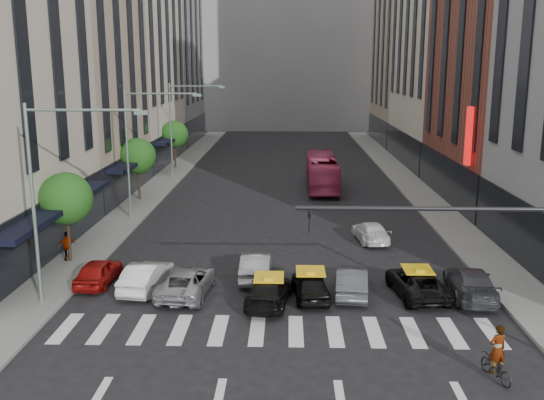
# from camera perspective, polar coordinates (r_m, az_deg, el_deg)

# --- Properties ---
(ground) EXTENTS (160.00, 160.00, 0.00)m
(ground) POSITION_cam_1_polar(r_m,az_deg,el_deg) (24.20, 0.84, -13.68)
(ground) COLOR black
(ground) RESTS_ON ground
(sidewalk_left) EXTENTS (3.00, 96.00, 0.15)m
(sidewalk_left) POSITION_cam_1_polar(r_m,az_deg,el_deg) (54.09, -11.03, 0.94)
(sidewalk_left) COLOR slate
(sidewalk_left) RESTS_ON ground
(sidewalk_right) EXTENTS (3.00, 96.00, 0.15)m
(sidewalk_right) POSITION_cam_1_polar(r_m,az_deg,el_deg) (53.99, 13.55, 0.80)
(sidewalk_right) COLOR slate
(sidewalk_right) RESTS_ON ground
(building_left_b) EXTENTS (8.00, 16.00, 24.00)m
(building_left_b) POSITION_cam_1_polar(r_m,az_deg,el_deg) (52.65, -18.08, 13.32)
(building_left_b) COLOR tan
(building_left_b) RESTS_ON ground
(building_left_d) EXTENTS (8.00, 18.00, 30.00)m
(building_left_d) POSITION_cam_1_polar(r_m,az_deg,el_deg) (88.53, -10.04, 15.08)
(building_left_d) COLOR gray
(building_left_d) RESTS_ON ground
(building_right_b) EXTENTS (8.00, 18.00, 26.00)m
(building_right_b) POSITION_cam_1_polar(r_m,az_deg,el_deg) (51.58, 21.18, 14.25)
(building_right_b) COLOR brown
(building_right_b) RESTS_ON ground
(building_right_d) EXTENTS (8.00, 18.00, 28.00)m
(building_right_d) POSITION_cam_1_polar(r_m,az_deg,el_deg) (88.40, 12.87, 14.32)
(building_right_d) COLOR tan
(building_right_d) RESTS_ON ground
(building_far) EXTENTS (30.00, 10.00, 36.00)m
(building_far) POSITION_cam_1_polar(r_m,az_deg,el_deg) (106.98, 1.46, 16.39)
(building_far) COLOR gray
(building_far) RESTS_ON ground
(tree_near) EXTENTS (2.88, 2.88, 4.95)m
(tree_near) POSITION_cam_1_polar(r_m,az_deg,el_deg) (34.65, -18.83, 0.11)
(tree_near) COLOR black
(tree_near) RESTS_ON sidewalk_left
(tree_mid) EXTENTS (2.88, 2.88, 4.95)m
(tree_mid) POSITION_cam_1_polar(r_m,az_deg,el_deg) (49.72, -12.52, 4.06)
(tree_mid) COLOR black
(tree_mid) RESTS_ON sidewalk_left
(tree_far) EXTENTS (2.88, 2.88, 4.95)m
(tree_far) POSITION_cam_1_polar(r_m,az_deg,el_deg) (65.23, -9.16, 6.13)
(tree_far) COLOR black
(tree_far) RESTS_ON sidewalk_left
(streetlamp_near) EXTENTS (5.38, 0.25, 9.00)m
(streetlamp_near) POSITION_cam_1_polar(r_m,az_deg,el_deg) (28.11, -19.95, 1.96)
(streetlamp_near) COLOR gray
(streetlamp_near) RESTS_ON sidewalk_left
(streetlamp_mid) EXTENTS (5.38, 0.25, 9.00)m
(streetlamp_mid) POSITION_cam_1_polar(r_m,az_deg,el_deg) (43.24, -12.29, 5.86)
(streetlamp_mid) COLOR gray
(streetlamp_mid) RESTS_ON sidewalk_left
(streetlamp_far) EXTENTS (5.38, 0.25, 9.00)m
(streetlamp_far) POSITION_cam_1_polar(r_m,az_deg,el_deg) (58.83, -8.61, 7.68)
(streetlamp_far) COLOR gray
(streetlamp_far) RESTS_ON sidewalk_left
(traffic_signal) EXTENTS (10.10, 0.20, 6.00)m
(traffic_signal) POSITION_cam_1_polar(r_m,az_deg,el_deg) (22.88, 20.54, -4.05)
(traffic_signal) COLOR black
(traffic_signal) RESTS_ON ground
(liberty_sign) EXTENTS (0.30, 0.70, 4.00)m
(liberty_sign) POSITION_cam_1_polar(r_m,az_deg,el_deg) (43.77, 18.03, 5.74)
(liberty_sign) COLOR red
(liberty_sign) RESTS_ON ground
(car_red) EXTENTS (1.72, 3.88, 1.30)m
(car_red) POSITION_cam_1_polar(r_m,az_deg,el_deg) (31.63, -16.02, -6.50)
(car_red) COLOR maroon
(car_red) RESTS_ON ground
(car_white_front) EXTENTS (2.01, 4.36, 1.38)m
(car_white_front) POSITION_cam_1_polar(r_m,az_deg,el_deg) (30.31, -11.75, -7.02)
(car_white_front) COLOR silver
(car_white_front) RESTS_ON ground
(car_silver) EXTENTS (2.57, 4.91, 1.32)m
(car_silver) POSITION_cam_1_polar(r_m,az_deg,el_deg) (29.36, -8.03, -7.59)
(car_silver) COLOR #9B9CA1
(car_silver) RESTS_ON ground
(taxi_left) EXTENTS (2.33, 4.58, 1.27)m
(taxi_left) POSITION_cam_1_polar(r_m,az_deg,el_deg) (27.98, -0.28, -8.54)
(taxi_left) COLOR black
(taxi_left) RESTS_ON ground
(taxi_center) EXTENTS (1.94, 3.99, 1.31)m
(taxi_center) POSITION_cam_1_polar(r_m,az_deg,el_deg) (28.69, 3.63, -7.98)
(taxi_center) COLOR black
(taxi_center) RESTS_ON ground
(car_grey_mid) EXTENTS (1.84, 4.27, 1.37)m
(car_grey_mid) POSITION_cam_1_polar(r_m,az_deg,el_deg) (29.35, 7.50, -7.53)
(car_grey_mid) COLOR #3D3F44
(car_grey_mid) RESTS_ON ground
(taxi_right) EXTENTS (2.68, 4.85, 1.29)m
(taxi_right) POSITION_cam_1_polar(r_m,az_deg,el_deg) (29.75, 13.49, -7.58)
(taxi_right) COLOR black
(taxi_right) RESTS_ON ground
(car_grey_curb) EXTENTS (2.41, 5.00, 1.40)m
(car_grey_curb) POSITION_cam_1_polar(r_m,az_deg,el_deg) (30.26, 18.19, -7.41)
(car_grey_curb) COLOR #38393F
(car_grey_curb) RESTS_ON ground
(car_row2_left) EXTENTS (1.55, 4.29, 1.41)m
(car_row2_left) POSITION_cam_1_polar(r_m,az_deg,el_deg) (31.19, -1.48, -6.17)
(car_row2_left) COLOR gray
(car_row2_left) RESTS_ON ground
(car_row2_right) EXTENTS (2.22, 4.37, 1.22)m
(car_row2_right) POSITION_cam_1_polar(r_m,az_deg,el_deg) (38.21, 9.26, -2.97)
(car_row2_right) COLOR white
(car_row2_right) RESTS_ON ground
(bus) EXTENTS (2.59, 10.80, 3.01)m
(bus) POSITION_cam_1_polar(r_m,az_deg,el_deg) (54.03, 4.72, 2.66)
(bus) COLOR #C13864
(bus) RESTS_ON ground
(motorcycle) EXTENTS (1.07, 1.79, 0.89)m
(motorcycle) POSITION_cam_1_polar(r_m,az_deg,el_deg) (23.14, 20.32, -14.58)
(motorcycle) COLOR black
(motorcycle) RESTS_ON ground
(rider) EXTENTS (0.75, 0.60, 1.78)m
(rider) POSITION_cam_1_polar(r_m,az_deg,el_deg) (22.58, 20.58, -11.55)
(rider) COLOR gray
(rider) RESTS_ON motorcycle
(pedestrian_far) EXTENTS (1.02, 0.86, 1.64)m
(pedestrian_far) POSITION_cam_1_polar(r_m,az_deg,el_deg) (35.36, -18.68, -4.13)
(pedestrian_far) COLOR gray
(pedestrian_far) RESTS_ON sidewalk_left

